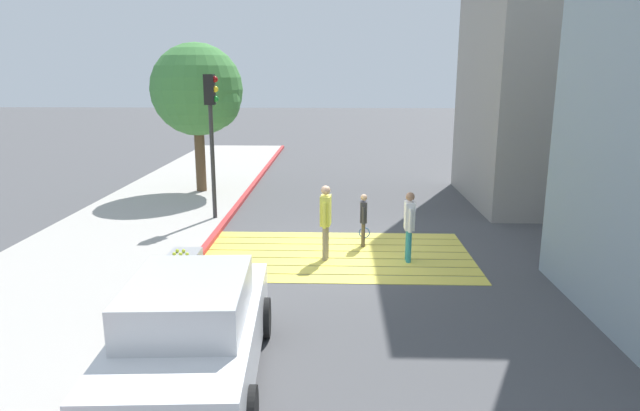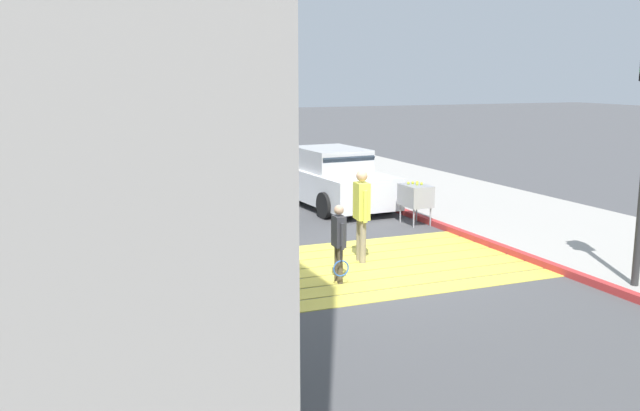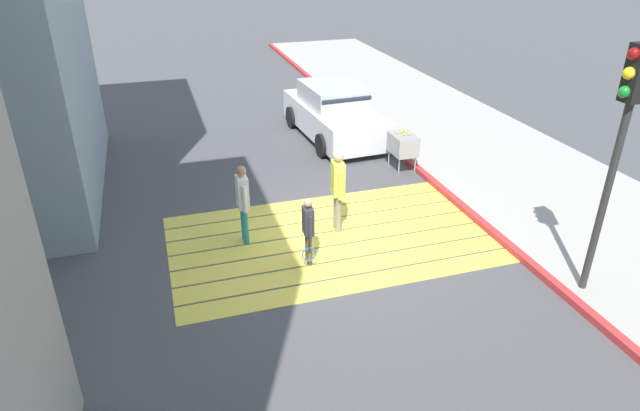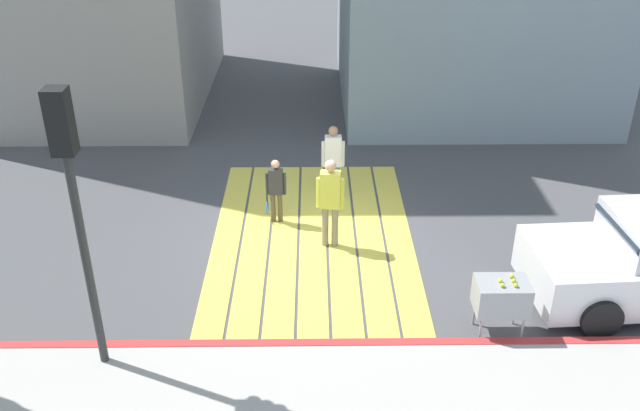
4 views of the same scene
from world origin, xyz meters
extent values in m
plane|color=#4C4C4F|center=(0.00, 0.00, 0.00)|extent=(120.00, 120.00, 0.00)
cube|color=#EAD64C|center=(0.00, -1.65, 0.01)|extent=(6.40, 0.50, 0.01)
cube|color=#EAD64C|center=(0.00, -1.10, 0.01)|extent=(6.40, 0.50, 0.01)
cube|color=#EAD64C|center=(0.00, -0.55, 0.01)|extent=(6.40, 0.50, 0.01)
cube|color=#EAD64C|center=(0.00, 0.00, 0.01)|extent=(6.40, 0.50, 0.01)
cube|color=#EAD64C|center=(0.00, 0.55, 0.01)|extent=(6.40, 0.50, 0.01)
cube|color=#EAD64C|center=(0.00, 1.10, 0.01)|extent=(6.40, 0.50, 0.01)
cube|color=#EAD64C|center=(0.00, 1.65, 0.01)|extent=(6.40, 0.50, 0.01)
cube|color=#BC3333|center=(-3.25, 0.00, 0.07)|extent=(0.16, 40.00, 0.13)
cube|color=#1E2833|center=(-2.05, -4.91, 1.21)|extent=(1.49, 0.42, 0.49)
cylinder|color=black|center=(-1.20, -4.30, 0.33)|extent=(0.26, 0.67, 0.66)
cylinder|color=black|center=(-2.96, -4.41, 0.33)|extent=(0.26, 0.67, 0.66)
cylinder|color=#2D2D2D|center=(-3.60, 3.04, 1.70)|extent=(0.12, 0.12, 3.40)
cube|color=black|center=(-3.60, 3.04, 3.82)|extent=(0.28, 0.28, 0.84)
sphere|color=maroon|center=(-3.44, 3.04, 4.10)|extent=(0.18, 0.18, 0.18)
sphere|color=yellow|center=(-3.44, 3.04, 3.83)|extent=(0.18, 0.18, 0.18)
sphere|color=#188429|center=(-3.44, 3.04, 3.56)|extent=(0.18, 0.18, 0.18)
cube|color=#99999E|center=(-2.90, -2.86, 0.70)|extent=(0.56, 0.80, 0.50)
cylinder|color=#99999E|center=(-2.68, -2.54, 0.23)|extent=(0.04, 0.04, 0.45)
cylinder|color=#99999E|center=(-3.12, -2.54, 0.23)|extent=(0.04, 0.04, 0.45)
cylinder|color=#99999E|center=(-2.68, -3.18, 0.23)|extent=(0.04, 0.04, 0.45)
cylinder|color=#99999E|center=(-3.12, -3.18, 0.23)|extent=(0.04, 0.04, 0.45)
sphere|color=#CCE033|center=(-3.02, -3.01, 0.98)|extent=(0.07, 0.07, 0.07)
sphere|color=#CCE033|center=(-2.90, -3.01, 0.98)|extent=(0.07, 0.07, 0.07)
sphere|color=#CCE033|center=(-2.78, -3.01, 0.98)|extent=(0.07, 0.07, 0.07)
sphere|color=#CCE033|center=(-3.02, -2.81, 0.98)|extent=(0.07, 0.07, 0.07)
sphere|color=#CCE033|center=(-2.90, -2.81, 0.98)|extent=(0.07, 0.07, 0.07)
cylinder|color=gray|center=(-0.25, -0.23, 0.42)|extent=(0.13, 0.13, 0.83)
cylinder|color=gray|center=(-0.27, -0.41, 0.42)|extent=(0.13, 0.13, 0.83)
cube|color=#D8D84C|center=(-0.26, -0.32, 1.18)|extent=(0.26, 0.39, 0.70)
sphere|color=tan|center=(-0.26, -0.32, 1.66)|extent=(0.22, 0.22, 0.22)
cylinder|color=#D8D84C|center=(-0.24, -0.11, 1.11)|extent=(0.09, 0.09, 0.59)
cylinder|color=#D8D84C|center=(-0.29, -0.53, 1.11)|extent=(0.09, 0.09, 0.59)
cylinder|color=teal|center=(1.65, -0.34, 0.39)|extent=(0.12, 0.12, 0.78)
cylinder|color=teal|center=(1.65, -0.51, 0.39)|extent=(0.12, 0.12, 0.78)
cube|color=white|center=(1.65, -0.43, 1.10)|extent=(0.21, 0.34, 0.65)
sphere|color=#9E7051|center=(1.65, -0.43, 1.54)|extent=(0.20, 0.20, 0.20)
cylinder|color=white|center=(1.65, -0.23, 1.04)|extent=(0.08, 0.08, 0.55)
cylinder|color=white|center=(1.65, -0.63, 1.04)|extent=(0.08, 0.08, 0.55)
cylinder|color=brown|center=(0.66, 0.78, 0.32)|extent=(0.10, 0.10, 0.64)
cylinder|color=brown|center=(0.66, 0.64, 0.32)|extent=(0.10, 0.10, 0.64)
cube|color=#333338|center=(0.66, 0.71, 0.90)|extent=(0.18, 0.29, 0.53)
sphere|color=tan|center=(0.66, 0.71, 1.27)|extent=(0.16, 0.16, 0.16)
cylinder|color=#333338|center=(0.67, 0.88, 0.85)|extent=(0.07, 0.07, 0.45)
cylinder|color=#333338|center=(0.65, 0.55, 0.85)|extent=(0.07, 0.07, 0.45)
cylinder|color=black|center=(0.70, 0.90, 0.55)|extent=(0.03, 0.03, 0.28)
torus|color=blue|center=(0.70, 0.90, 0.30)|extent=(0.28, 0.04, 0.28)
camera|label=1|loc=(0.01, -12.78, 4.24)|focal=31.31mm
camera|label=2|loc=(5.24, 11.06, 3.50)|focal=38.59mm
camera|label=3|loc=(3.07, 9.21, 5.71)|focal=31.03mm
camera|label=4|loc=(-11.49, -0.01, 6.90)|focal=39.10mm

